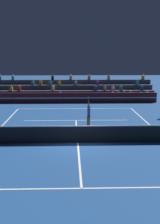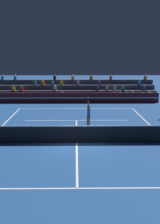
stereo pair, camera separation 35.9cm
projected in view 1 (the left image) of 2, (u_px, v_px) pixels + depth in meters
ground_plane at (78, 143)px, 18.64m from camera, size 120.00×120.00×0.00m
court_lines at (78, 143)px, 18.64m from camera, size 11.10×23.90×0.01m
tennis_net at (78, 134)px, 18.54m from camera, size 12.00×0.10×1.10m
sponsor_banner_wall at (74, 98)px, 33.87m from camera, size 18.00×0.26×1.10m
bleacher_stand at (74, 92)px, 36.93m from camera, size 18.44×3.80×2.83m
tennis_player at (89, 115)px, 22.03m from camera, size 0.37×1.08×2.46m
tennis_ball at (90, 117)px, 26.24m from camera, size 0.07×0.07×0.07m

